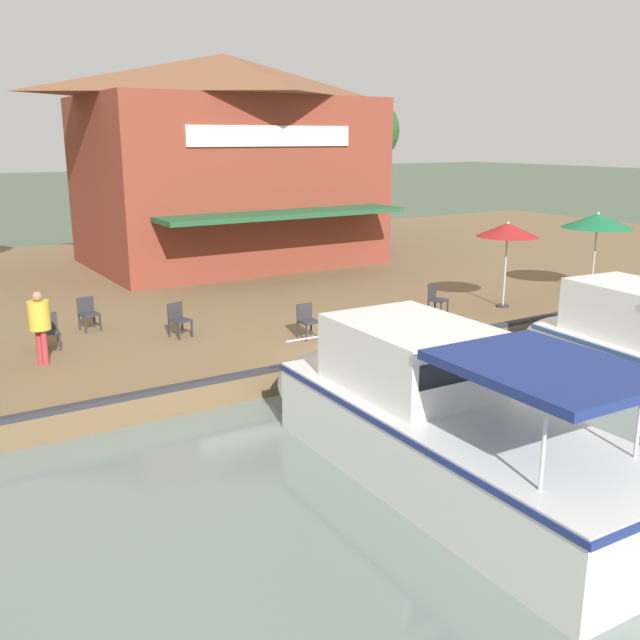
% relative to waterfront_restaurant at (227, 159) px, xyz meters
% --- Properties ---
extents(ground_plane, '(220.00, 220.00, 0.00)m').
position_rel_waterfront_restaurant_xyz_m(ground_plane, '(13.32, -2.49, -4.63)').
color(ground_plane, '#4C5B47').
extents(quay_deck, '(22.00, 56.00, 0.60)m').
position_rel_waterfront_restaurant_xyz_m(quay_deck, '(2.32, -2.49, -4.33)').
color(quay_deck, brown).
rests_on(quay_deck, ground).
extents(quay_edge_fender, '(0.20, 50.40, 0.10)m').
position_rel_waterfront_restaurant_xyz_m(quay_edge_fender, '(13.22, -2.49, -3.98)').
color(quay_edge_fender, '#2D2D33').
rests_on(quay_edge_fender, quay_deck).
extents(waterfront_restaurant, '(9.32, 11.09, 7.94)m').
position_rel_waterfront_restaurant_xyz_m(waterfront_restaurant, '(0.00, 0.00, 0.00)').
color(waterfront_restaurant, brown).
rests_on(waterfront_restaurant, quay_deck).
extents(patio_umbrella_by_entrance, '(1.79, 1.79, 2.52)m').
position_rel_waterfront_restaurant_xyz_m(patio_umbrella_by_entrance, '(11.57, 3.40, -1.75)').
color(patio_umbrella_by_entrance, '#B7B7B7').
rests_on(patio_umbrella_by_entrance, quay_deck).
extents(patio_umbrella_back_row, '(2.23, 2.23, 2.58)m').
position_rel_waterfront_restaurant_xyz_m(patio_umbrella_back_row, '(11.65, 7.33, -1.72)').
color(patio_umbrella_back_row, '#B7B7B7').
rests_on(patio_umbrella_back_row, quay_deck).
extents(cafe_chair_mid_patio, '(0.46, 0.46, 0.85)m').
position_rel_waterfront_restaurant_xyz_m(cafe_chair_mid_patio, '(11.32, -3.23, -3.55)').
color(cafe_chair_mid_patio, '#2D2D33').
rests_on(cafe_chair_mid_patio, quay_deck).
extents(cafe_chair_facing_river, '(0.49, 0.49, 0.85)m').
position_rel_waterfront_restaurant_xyz_m(cafe_chair_facing_river, '(7.66, -7.67, -3.55)').
color(cafe_chair_facing_river, '#2D2D33').
rests_on(cafe_chair_facing_river, quay_deck).
extents(cafe_chair_under_first_umbrella, '(0.57, 0.57, 0.85)m').
position_rel_waterfront_restaurant_xyz_m(cafe_chair_under_first_umbrella, '(11.21, 1.10, -3.55)').
color(cafe_chair_under_first_umbrella, '#2D2D33').
rests_on(cafe_chair_under_first_umbrella, quay_deck).
extents(cafe_chair_beside_entrance, '(0.54, 0.54, 0.85)m').
position_rel_waterfront_restaurant_xyz_m(cafe_chair_beside_entrance, '(9.52, -5.92, -3.55)').
color(cafe_chair_beside_entrance, '#2D2D33').
rests_on(cafe_chair_beside_entrance, quay_deck).
extents(cafe_chair_back_row_seat, '(0.49, 0.49, 0.85)m').
position_rel_waterfront_restaurant_xyz_m(cafe_chair_back_row_seat, '(8.90, -8.91, -3.55)').
color(cafe_chair_back_row_seat, '#2D2D33').
rests_on(cafe_chair_back_row_seat, quay_deck).
extents(person_at_quay_edge, '(0.47, 0.47, 1.65)m').
position_rel_waterfront_restaurant_xyz_m(person_at_quay_edge, '(10.08, -9.30, -3.00)').
color(person_at_quay_edge, '#B23338').
rests_on(person_at_quay_edge, quay_deck).
extents(motorboat_distant_upstream, '(8.36, 2.77, 2.51)m').
position_rel_waterfront_restaurant_xyz_m(motorboat_distant_upstream, '(17.62, -4.78, -3.65)').
color(motorboat_distant_upstream, silver).
rests_on(motorboat_distant_upstream, river_water).
extents(motorboat_nearest_quay, '(6.47, 2.80, 2.24)m').
position_rel_waterfront_restaurant_xyz_m(motorboat_nearest_quay, '(16.85, 2.02, -3.73)').
color(motorboat_nearest_quay, white).
rests_on(motorboat_nearest_quay, river_water).
extents(tree_behind_restaurant, '(3.43, 3.26, 6.85)m').
position_rel_waterfront_restaurant_xyz_m(tree_behind_restaurant, '(-4.60, 10.08, 1.06)').
color(tree_behind_restaurant, brown).
rests_on(tree_behind_restaurant, quay_deck).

